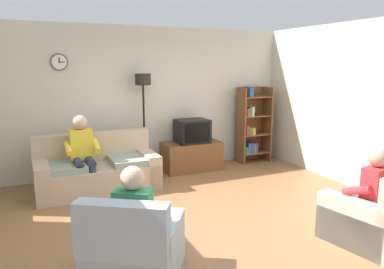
# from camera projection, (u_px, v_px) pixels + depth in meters

# --- Properties ---
(ground_plane) EXTENTS (12.00, 12.00, 0.00)m
(ground_plane) POSITION_uv_depth(u_px,v_px,m) (209.00, 221.00, 4.78)
(ground_plane) COLOR #8C603D
(back_wall_assembly) EXTENTS (6.20, 0.17, 2.70)m
(back_wall_assembly) POSITION_uv_depth(u_px,v_px,m) (147.00, 100.00, 6.91)
(back_wall_assembly) COLOR beige
(back_wall_assembly) RESTS_ON ground_plane
(right_wall) EXTENTS (0.12, 5.80, 2.70)m
(right_wall) POSITION_uv_depth(u_px,v_px,m) (375.00, 108.00, 5.66)
(right_wall) COLOR beige
(right_wall) RESTS_ON ground_plane
(couch) EXTENTS (1.92, 0.92, 0.90)m
(couch) POSITION_uv_depth(u_px,v_px,m) (97.00, 171.00, 5.91)
(couch) COLOR tan
(couch) RESTS_ON ground_plane
(tv_stand) EXTENTS (1.10, 0.56, 0.55)m
(tv_stand) POSITION_uv_depth(u_px,v_px,m) (192.00, 156.00, 7.05)
(tv_stand) COLOR brown
(tv_stand) RESTS_ON ground_plane
(tv) EXTENTS (0.60, 0.49, 0.44)m
(tv) POSITION_uv_depth(u_px,v_px,m) (192.00, 131.00, 6.93)
(tv) COLOR black
(tv) RESTS_ON tv_stand
(bookshelf) EXTENTS (0.68, 0.36, 1.56)m
(bookshelf) POSITION_uv_depth(u_px,v_px,m) (251.00, 125.00, 7.57)
(bookshelf) COLOR brown
(bookshelf) RESTS_ON ground_plane
(floor_lamp) EXTENTS (0.28, 0.28, 1.85)m
(floor_lamp) POSITION_uv_depth(u_px,v_px,m) (143.00, 96.00, 6.55)
(floor_lamp) COLOR black
(floor_lamp) RESTS_ON ground_plane
(armchair_near_window) EXTENTS (1.15, 1.17, 0.90)m
(armchair_near_window) POSITION_uv_depth(u_px,v_px,m) (135.00, 252.00, 3.43)
(armchair_near_window) COLOR #9EADBC
(armchair_near_window) RESTS_ON ground_plane
(armchair_near_bookshelf) EXTENTS (0.95, 1.02, 0.90)m
(armchair_near_bookshelf) POSITION_uv_depth(u_px,v_px,m) (372.00, 219.00, 4.16)
(armchair_near_bookshelf) COLOR #BCAD99
(armchair_near_bookshelf) RESTS_ON ground_plane
(person_on_couch) EXTENTS (0.52, 0.54, 1.24)m
(person_on_couch) POSITION_uv_depth(u_px,v_px,m) (83.00, 151.00, 5.65)
(person_on_couch) COLOR yellow
(person_on_couch) RESTS_ON ground_plane
(person_in_left_armchair) EXTENTS (0.61, 0.64, 1.12)m
(person_in_left_armchair) POSITION_uv_depth(u_px,v_px,m) (137.00, 216.00, 3.45)
(person_in_left_armchair) COLOR #338C59
(person_in_left_armchair) RESTS_ON ground_plane
(person_in_right_armchair) EXTENTS (0.56, 0.59, 1.12)m
(person_in_right_armchair) POSITION_uv_depth(u_px,v_px,m) (367.00, 190.00, 4.17)
(person_in_right_armchair) COLOR red
(person_in_right_armchair) RESTS_ON ground_plane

